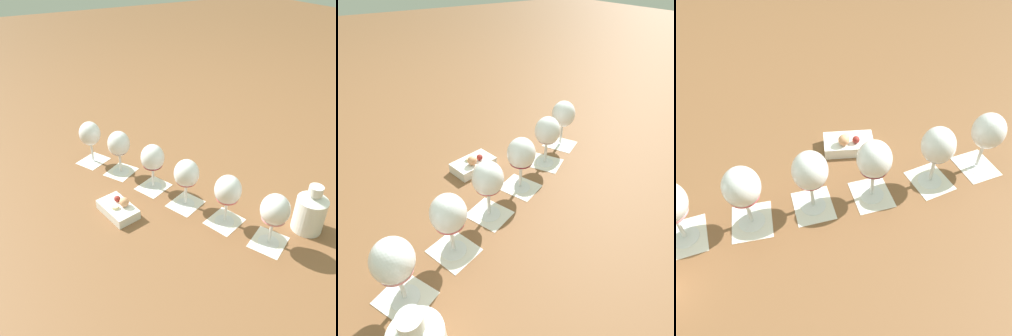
{
  "view_description": "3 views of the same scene",
  "coord_description": "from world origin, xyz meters",
  "views": [
    {
      "loc": [
        -0.9,
        0.5,
        0.78
      ],
      "look_at": [
        -0.0,
        -0.0,
        0.12
      ],
      "focal_mm": 38.0,
      "sensor_mm": 36.0,
      "label": 1
    },
    {
      "loc": [
        -0.38,
        -0.58,
        0.6
      ],
      "look_at": [
        -0.0,
        -0.0,
        0.12
      ],
      "focal_mm": 32.0,
      "sensor_mm": 36.0,
      "label": 2
    },
    {
      "loc": [
        0.06,
        -0.58,
        0.71
      ],
      "look_at": [
        -0.0,
        -0.0,
        0.12
      ],
      "focal_mm": 38.0,
      "sensor_mm": 36.0,
      "label": 3
    }
  ],
  "objects": [
    {
      "name": "ground_plane",
      "position": [
        0.0,
        0.0,
        0.0
      ],
      "size": [
        8.0,
        8.0,
        0.0
      ],
      "primitive_type": "plane",
      "color": "brown"
    },
    {
      "name": "tasting_card_0",
      "position": [
        -0.36,
        -0.15,
        0.0
      ],
      "size": [
        0.14,
        0.14,
        0.0
      ],
      "color": "silver",
      "rests_on": "ground_plane"
    },
    {
      "name": "tasting_card_1",
      "position": [
        -0.22,
        -0.09,
        0.0
      ],
      "size": [
        0.13,
        0.14,
        0.0
      ],
      "color": "silver",
      "rests_on": "ground_plane"
    },
    {
      "name": "tasting_card_2",
      "position": [
        -0.08,
        -0.03,
        0.0
      ],
      "size": [
        0.13,
        0.14,
        0.0
      ],
      "color": "silver",
      "rests_on": "ground_plane"
    },
    {
      "name": "tasting_card_3",
      "position": [
        0.07,
        0.02,
        0.0
      ],
      "size": [
        0.13,
        0.14,
        0.0
      ],
      "color": "silver",
      "rests_on": "ground_plane"
    },
    {
      "name": "tasting_card_4",
      "position": [
        0.22,
        0.09,
        0.0
      ],
      "size": [
        0.14,
        0.15,
        0.0
      ],
      "color": "silver",
      "rests_on": "ground_plane"
    },
    {
      "name": "tasting_card_5",
      "position": [
        0.35,
        0.16,
        0.0
      ],
      "size": [
        0.14,
        0.14,
        0.0
      ],
      "color": "silver",
      "rests_on": "ground_plane"
    },
    {
      "name": "wine_glass_0",
      "position": [
        -0.36,
        -0.15,
        0.12
      ],
      "size": [
        0.09,
        0.09,
        0.18
      ],
      "color": "white",
      "rests_on": "tasting_card_0"
    },
    {
      "name": "wine_glass_1",
      "position": [
        -0.22,
        -0.09,
        0.12
      ],
      "size": [
        0.09,
        0.09,
        0.18
      ],
      "color": "white",
      "rests_on": "tasting_card_1"
    },
    {
      "name": "wine_glass_2",
      "position": [
        -0.08,
        -0.03,
        0.12
      ],
      "size": [
        0.09,
        0.09,
        0.18
      ],
      "color": "white",
      "rests_on": "tasting_card_2"
    },
    {
      "name": "wine_glass_3",
      "position": [
        0.07,
        0.02,
        0.12
      ],
      "size": [
        0.09,
        0.09,
        0.18
      ],
      "color": "white",
      "rests_on": "tasting_card_3"
    },
    {
      "name": "wine_glass_4",
      "position": [
        0.22,
        0.09,
        0.12
      ],
      "size": [
        0.09,
        0.09,
        0.18
      ],
      "color": "white",
      "rests_on": "tasting_card_4"
    },
    {
      "name": "wine_glass_5",
      "position": [
        0.35,
        0.16,
        0.12
      ],
      "size": [
        0.09,
        0.09,
        0.18
      ],
      "color": "white",
      "rests_on": "tasting_card_5"
    },
    {
      "name": "ceramic_vase",
      "position": [
        -0.37,
        -0.3,
        0.07
      ],
      "size": [
        0.09,
        0.09,
        0.16
      ],
      "color": "white",
      "rests_on": "ground_plane"
    },
    {
      "name": "snack_dish",
      "position": [
        -0.01,
        0.19,
        0.02
      ],
      "size": [
        0.16,
        0.11,
        0.06
      ],
      "color": "white",
      "rests_on": "ground_plane"
    }
  ]
}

